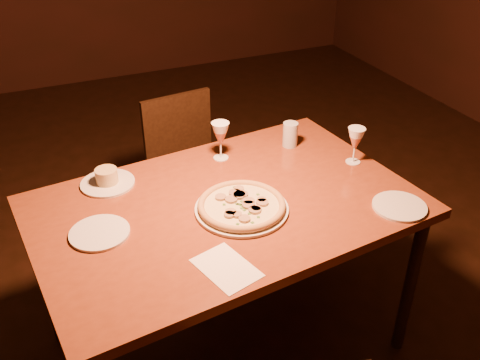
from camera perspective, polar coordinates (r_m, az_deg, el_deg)
name	(u,v)px	position (r m, az deg, el deg)	size (l,w,h in m)	color
dining_table	(226,217)	(2.05, -1.53, -4.00)	(1.50, 1.05, 0.76)	brown
chair_far	(189,163)	(2.88, -5.51, 1.78)	(0.43, 0.43, 0.80)	black
pizza_plate	(242,206)	(1.96, 0.18, -2.78)	(0.35, 0.35, 0.04)	silver
ramekin_saucer	(107,179)	(2.18, -13.99, 0.05)	(0.21, 0.21, 0.07)	silver
wine_glass_far	(221,141)	(2.26, -2.08, 4.20)	(0.08, 0.08, 0.17)	#B5654B
wine_glass_right	(355,145)	(2.28, 12.16, 3.62)	(0.07, 0.07, 0.16)	#B5654B
water_tumbler	(290,134)	(2.39, 5.38, 4.86)	(0.07, 0.07, 0.11)	#ABB5BB
side_plate_left	(100,233)	(1.92, -14.75, -5.47)	(0.21, 0.21, 0.01)	silver
side_plate_near	(399,206)	(2.07, 16.65, -2.71)	(0.20, 0.20, 0.01)	silver
menu_card	(226,268)	(1.72, -1.46, -9.35)	(0.15, 0.21, 0.00)	white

